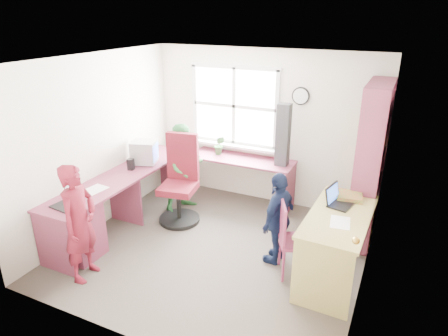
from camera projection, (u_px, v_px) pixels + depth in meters
name	position (u px, v px, depth m)	size (l,w,h in m)	color
room	(219.00, 160.00, 4.83)	(3.64, 3.44, 2.44)	#433B35
l_desk	(118.00, 207.00, 5.31)	(2.38, 2.95, 0.75)	#7D3249
right_desk	(338.00, 232.00, 4.48)	(0.69, 1.42, 0.81)	tan
bookshelf	(370.00, 167.00, 5.17)	(0.30, 1.02, 2.10)	#7D3249
swivel_chair	(180.00, 184.00, 5.77)	(0.69, 0.69, 1.28)	black
wooden_chair	(291.00, 237.00, 4.55)	(0.52, 0.52, 0.90)	#973256
crt_monitor	(144.00, 152.00, 5.96)	(0.44, 0.41, 0.35)	#A9A9AE
laptop_left	(69.00, 201.00, 4.70)	(0.35, 0.30, 0.22)	black
laptop_right	(338.00, 200.00, 4.61)	(0.33, 0.37, 0.22)	black
speaker_a	(131.00, 164.00, 5.75)	(0.09, 0.09, 0.17)	black
speaker_b	(153.00, 152.00, 6.21)	(0.11, 0.11, 0.18)	black
cd_tower	(283.00, 135.00, 5.80)	(0.19, 0.17, 0.92)	black
game_box	(350.00, 196.00, 4.76)	(0.33, 0.33, 0.06)	red
paper_a	(94.00, 190.00, 5.12)	(0.26, 0.35, 0.00)	white
paper_b	(340.00, 222.00, 4.22)	(0.24, 0.31, 0.00)	white
potted_plant	(219.00, 145.00, 6.34)	(0.17, 0.14, 0.31)	#2B6829
person_red	(80.00, 223.00, 4.44)	(0.51, 0.33, 1.39)	maroon
person_green	(184.00, 168.00, 6.04)	(0.66, 0.51, 1.36)	#317C3A
person_navy	(278.00, 218.00, 4.77)	(0.68, 0.29, 1.17)	#121B3A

